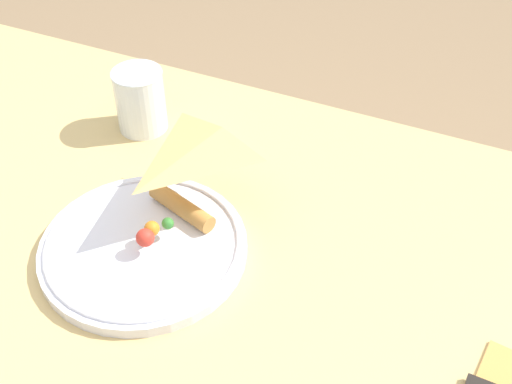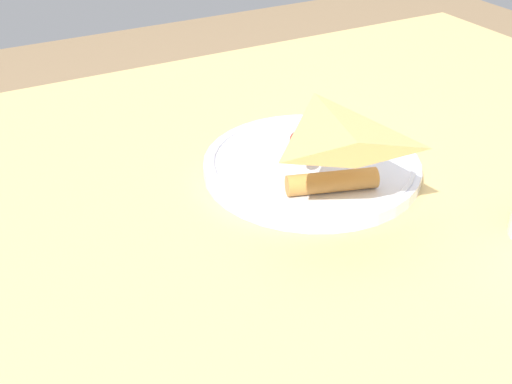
% 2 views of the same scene
% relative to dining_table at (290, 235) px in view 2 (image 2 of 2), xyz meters
% --- Properties ---
extents(dining_table, '(1.28, 0.85, 0.77)m').
position_rel_dining_table_xyz_m(dining_table, '(0.00, 0.00, 0.00)').
color(dining_table, '#DBB770').
rests_on(dining_table, ground_plane).
extents(plate_pizza, '(0.27, 0.27, 0.05)m').
position_rel_dining_table_xyz_m(plate_pizza, '(-0.02, 0.02, 0.11)').
color(plate_pizza, white).
rests_on(plate_pizza, dining_table).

